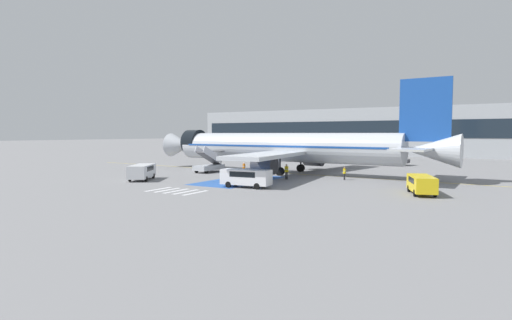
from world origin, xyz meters
TOP-DOWN VIEW (x-y plane):
  - ground_plane at (0.00, 0.00)m, footprint 600.00×600.00m
  - apron_leadline_yellow at (-0.66, -0.70)m, footprint 77.88×2.95m
  - apron_stand_patch_blue at (-0.66, -11.33)m, footprint 6.20×13.21m
  - apron_walkway_bar_0 at (-3.66, -21.87)m, footprint 0.44×3.60m
  - apron_walkway_bar_1 at (-2.46, -21.87)m, footprint 0.44×3.60m
  - apron_walkway_bar_2 at (-1.26, -21.87)m, footprint 0.44×3.60m
  - apron_walkway_bar_3 at (-0.06, -21.87)m, footprint 0.44×3.60m
  - apron_walkway_bar_4 at (1.14, -21.87)m, footprint 0.44×3.60m
  - airliner at (0.02, -0.72)m, footprint 44.56×34.80m
  - boarding_stairs_forward at (-10.14, -4.94)m, footprint 2.37×5.29m
  - fuel_tanker at (7.58, 22.00)m, footprint 10.76×2.66m
  - service_van_0 at (3.27, -16.27)m, footprint 5.43×2.31m
  - service_van_1 at (-11.17, -16.96)m, footprint 4.44×5.57m
  - service_van_2 at (19.74, -12.01)m, footprint 3.32×5.12m
  - baggage_cart at (-1.24, -8.17)m, footprint 1.69×2.70m
  - ground_crew_0 at (9.93, -4.39)m, footprint 0.23×0.43m
  - ground_crew_1 at (-4.37, -4.60)m, footprint 0.28×0.45m
  - ground_crew_2 at (3.60, -7.41)m, footprint 0.44×0.25m
  - terminal_building at (-9.39, 56.76)m, footprint 87.67×12.10m

SIDE VIEW (x-z plane):
  - ground_plane at x=0.00m, z-range 0.00..0.00m
  - apron_leadline_yellow at x=-0.66m, z-range 0.00..0.01m
  - apron_stand_patch_blue at x=-0.66m, z-range 0.00..0.01m
  - apron_walkway_bar_0 at x=-3.66m, z-range 0.00..0.01m
  - apron_walkway_bar_1 at x=-2.46m, z-range 0.00..0.01m
  - apron_walkway_bar_2 at x=-1.26m, z-range 0.00..0.01m
  - apron_walkway_bar_3 at x=-0.06m, z-range 0.00..0.01m
  - apron_walkway_bar_4 at x=1.14m, z-range 0.00..0.01m
  - baggage_cart at x=-1.24m, z-range -0.18..0.69m
  - ground_crew_0 at x=9.93m, z-range 0.11..1.70m
  - ground_crew_1 at x=-4.37m, z-range 0.12..1.74m
  - boarding_stairs_forward at x=-10.14m, z-range -0.98..2.93m
  - service_van_2 at x=19.74m, z-range 0.20..1.92m
  - ground_crew_2 at x=3.60m, z-range 0.15..2.01m
  - service_van_1 at x=-11.17m, z-range 0.20..2.05m
  - service_van_0 at x=3.27m, z-range 0.20..2.09m
  - fuel_tanker at x=7.58m, z-range 0.01..3.41m
  - airliner at x=0.02m, z-range -2.35..9.68m
  - terminal_building at x=-9.39m, z-range 0.00..12.21m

